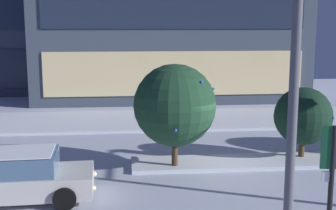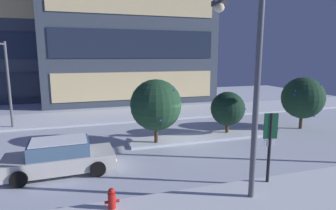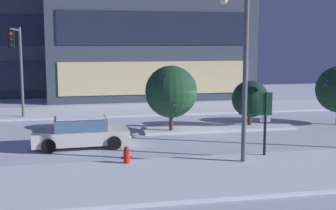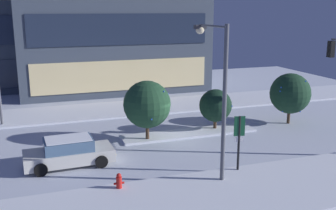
% 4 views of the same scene
% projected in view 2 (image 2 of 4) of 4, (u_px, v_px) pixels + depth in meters
% --- Properties ---
extents(ground, '(52.00, 52.00, 0.00)m').
position_uv_depth(ground, '(172.00, 144.00, 16.24)').
color(ground, silver).
extents(curb_strip_far, '(52.00, 5.20, 0.14)m').
position_uv_depth(curb_strip_far, '(142.00, 114.00, 24.08)').
color(curb_strip_far, silver).
rests_on(curb_strip_far, ground).
extents(median_strip, '(9.00, 1.80, 0.14)m').
position_uv_depth(median_strip, '(200.00, 137.00, 17.26)').
color(median_strip, silver).
rests_on(median_strip, ground).
extents(office_tower_secondary, '(12.06, 8.68, 12.21)m').
position_uv_depth(office_tower_secondary, '(40.00, 47.00, 32.91)').
color(office_tower_secondary, '#384251').
rests_on(office_tower_secondary, ground).
extents(car_near, '(4.72, 2.24, 1.49)m').
position_uv_depth(car_near, '(60.00, 157.00, 12.09)').
color(car_near, silver).
rests_on(car_near, ground).
extents(traffic_light_corner_far_left, '(0.32, 4.27, 6.03)m').
position_uv_depth(traffic_light_corner_far_left, '(0.00, 70.00, 17.24)').
color(traffic_light_corner_far_left, '#565960').
rests_on(traffic_light_corner_far_left, ground).
extents(street_lamp_arched, '(0.56, 3.02, 7.39)m').
position_uv_depth(street_lamp_arched, '(243.00, 62.00, 9.83)').
color(street_lamp_arched, '#565960').
rests_on(street_lamp_arched, ground).
extents(fire_hydrant, '(0.48, 0.26, 0.84)m').
position_uv_depth(fire_hydrant, '(112.00, 201.00, 9.06)').
color(fire_hydrant, red).
rests_on(fire_hydrant, ground).
extents(parking_info_sign, '(0.55, 0.16, 2.92)m').
position_uv_depth(parking_info_sign, '(270.00, 140.00, 10.72)').
color(parking_info_sign, black).
rests_on(parking_info_sign, ground).
extents(decorated_tree_median, '(2.25, 2.20, 2.81)m').
position_uv_depth(decorated_tree_median, '(228.00, 109.00, 17.85)').
color(decorated_tree_median, '#473323').
rests_on(decorated_tree_median, ground).
extents(decorated_tree_left_of_median, '(2.87, 2.87, 3.63)m').
position_uv_depth(decorated_tree_left_of_median, '(303.00, 98.00, 19.23)').
color(decorated_tree_left_of_median, '#473323').
rests_on(decorated_tree_left_of_median, ground).
extents(decorated_tree_right_of_median, '(2.95, 2.97, 3.79)m').
position_uv_depth(decorated_tree_right_of_median, '(156.00, 105.00, 15.65)').
color(decorated_tree_right_of_median, '#473323').
rests_on(decorated_tree_right_of_median, ground).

